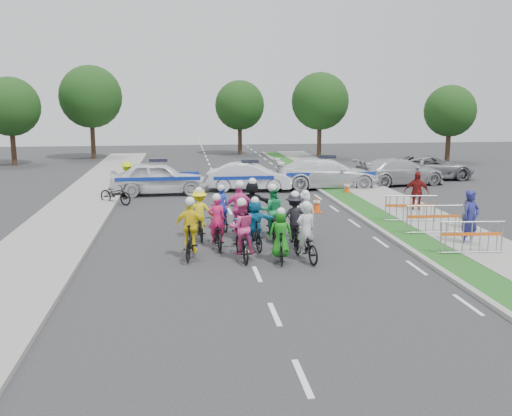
{
  "coord_description": "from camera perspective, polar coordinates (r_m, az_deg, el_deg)",
  "views": [
    {
      "loc": [
        -1.98,
        -14.95,
        4.77
      ],
      "look_at": [
        0.48,
        3.93,
        1.1
      ],
      "focal_mm": 40.0,
      "sensor_mm": 36.0,
      "label": 1
    }
  ],
  "objects": [
    {
      "name": "rider_9",
      "position": [
        19.59,
        -1.66,
        -0.84
      ],
      "size": [
        1.03,
        1.95,
        2.05
      ],
      "rotation": [
        0.0,
        0.0,
        3.14
      ],
      "color": "black",
      "rests_on": "ground"
    },
    {
      "name": "barrier_0",
      "position": [
        18.55,
        20.74,
        -2.93
      ],
      "size": [
        2.03,
        0.66,
        1.12
      ],
      "primitive_type": null,
      "rotation": [
        0.0,
        0.0,
        -0.08
      ],
      "color": "#A5A8AD",
      "rests_on": "ground"
    },
    {
      "name": "rider_4",
      "position": [
        18.58,
        3.84,
        -1.7
      ],
      "size": [
        1.06,
        1.86,
        1.86
      ],
      "rotation": [
        0.0,
        0.0,
        3.08
      ],
      "color": "black",
      "rests_on": "ground"
    },
    {
      "name": "sidewalk_left",
      "position": [
        20.99,
        -19.68,
        -2.69
      ],
      "size": [
        3.0,
        60.0,
        0.13
      ],
      "primitive_type": "cube",
      "color": "gray",
      "rests_on": "ground"
    },
    {
      "name": "spectator_0",
      "position": [
        19.7,
        20.65,
        -1.01
      ],
      "size": [
        0.8,
        0.66,
        1.88
      ],
      "primitive_type": "imported",
      "rotation": [
        0.0,
        0.0,
        0.37
      ],
      "color": "navy",
      "rests_on": "ground"
    },
    {
      "name": "rider_3",
      "position": [
        17.3,
        -6.55,
        -2.66
      ],
      "size": [
        1.01,
        1.87,
        1.9
      ],
      "rotation": [
        0.0,
        0.0,
        2.98
      ],
      "color": "black",
      "rests_on": "ground"
    },
    {
      "name": "cone_0",
      "position": [
        24.35,
        6.09,
        0.37
      ],
      "size": [
        0.4,
        0.4,
        0.7
      ],
      "color": "#F24C0C",
      "rests_on": "ground"
    },
    {
      "name": "rider_5",
      "position": [
        18.19,
        -0.14,
        -1.91
      ],
      "size": [
        1.42,
        1.69,
        1.73
      ],
      "rotation": [
        0.0,
        0.0,
        3.3
      ],
      "color": "black",
      "rests_on": "ground"
    },
    {
      "name": "police_car_1",
      "position": [
        29.9,
        -0.62,
        3.14
      ],
      "size": [
        4.61,
        2.26,
        1.46
      ],
      "primitive_type": "imported",
      "rotation": [
        0.0,
        0.0,
        1.4
      ],
      "color": "silver",
      "rests_on": "ground"
    },
    {
      "name": "rider_2",
      "position": [
        17.07,
        -1.46,
        -2.87
      ],
      "size": [
        0.83,
        1.9,
        1.89
      ],
      "rotation": [
        0.0,
        0.0,
        3.22
      ],
      "color": "black",
      "rests_on": "ground"
    },
    {
      "name": "grass_strip",
      "position": [
        21.92,
        13.56,
        -1.82
      ],
      "size": [
        1.2,
        60.0,
        0.11
      ],
      "primitive_type": "cube",
      "color": "#1D4C18",
      "rests_on": "ground"
    },
    {
      "name": "marshal_hiviz",
      "position": [
        29.26,
        -12.73,
        2.91
      ],
      "size": [
        1.24,
        1.1,
        1.67
      ],
      "primitive_type": "imported",
      "rotation": [
        0.0,
        0.0,
        2.58
      ],
      "color": "#C1DA0B",
      "rests_on": "ground"
    },
    {
      "name": "spectator_2",
      "position": [
        24.92,
        15.74,
        1.52
      ],
      "size": [
        1.12,
        0.83,
        1.76
      ],
      "primitive_type": "imported",
      "rotation": [
        0.0,
        0.0,
        -0.45
      ],
      "color": "maroon",
      "rests_on": "ground"
    },
    {
      "name": "police_car_0",
      "position": [
        29.15,
        -9.7,
        2.98
      ],
      "size": [
        4.9,
        2.07,
        1.65
      ],
      "primitive_type": "imported",
      "rotation": [
        0.0,
        0.0,
        1.6
      ],
      "color": "silver",
      "rests_on": "ground"
    },
    {
      "name": "rider_8",
      "position": [
        19.55,
        1.61,
        -1.06
      ],
      "size": [
        0.83,
        1.92,
        1.93
      ],
      "rotation": [
        0.0,
        0.0,
        3.1
      ],
      "color": "black",
      "rests_on": "ground"
    },
    {
      "name": "tree_0",
      "position": [
        44.61,
        -23.37,
        9.28
      ],
      "size": [
        4.2,
        4.2,
        6.3
      ],
      "color": "#382619",
      "rests_on": "ground"
    },
    {
      "name": "police_car_2",
      "position": [
        30.89,
        7.1,
        3.47
      ],
      "size": [
        5.7,
        2.53,
        1.63
      ],
      "primitive_type": "imported",
      "rotation": [
        0.0,
        0.0,
        1.53
      ],
      "color": "silver",
      "rests_on": "ground"
    },
    {
      "name": "rider_7",
      "position": [
        19.52,
        4.88,
        -1.22
      ],
      "size": [
        0.76,
        1.69,
        1.74
      ],
      "rotation": [
        0.0,
        0.0,
        3.22
      ],
      "color": "black",
      "rests_on": "ground"
    },
    {
      "name": "rider_6",
      "position": [
        18.47,
        -3.95,
        -2.18
      ],
      "size": [
        0.75,
        1.8,
        1.79
      ],
      "rotation": [
        0.0,
        0.0,
        3.22
      ],
      "color": "black",
      "rests_on": "ground"
    },
    {
      "name": "civilian_sedan",
      "position": [
        32.93,
        14.18,
        3.55
      ],
      "size": [
        5.39,
        2.91,
        1.48
      ],
      "primitive_type": "imported",
      "rotation": [
        0.0,
        0.0,
        1.74
      ],
      "color": "#AAAAAE",
      "rests_on": "ground"
    },
    {
      "name": "ground",
      "position": [
        15.82,
        0.11,
        -6.64
      ],
      "size": [
        90.0,
        90.0,
        0.0
      ],
      "primitive_type": "plane",
      "color": "#28282B",
      "rests_on": "ground"
    },
    {
      "name": "tree_3",
      "position": [
        47.47,
        -16.21,
        10.63
      ],
      "size": [
        4.9,
        4.9,
        7.35
      ],
      "color": "#382619",
      "rests_on": "ground"
    },
    {
      "name": "sidewalk_right",
      "position": [
        22.62,
        17.82,
        -1.62
      ],
      "size": [
        2.4,
        60.0,
        0.13
      ],
      "primitive_type": "cube",
      "color": "gray",
      "rests_on": "ground"
    },
    {
      "name": "parked_bike",
      "position": [
        26.81,
        -13.88,
        1.39
      ],
      "size": [
        1.85,
        1.64,
        0.97
      ],
      "primitive_type": "imported",
      "rotation": [
        0.0,
        0.0,
        0.91
      ],
      "color": "black",
      "rests_on": "ground"
    },
    {
      "name": "tree_2",
      "position": [
        45.57,
        18.84,
        9.16
      ],
      "size": [
        3.85,
        3.85,
        5.77
      ],
      "color": "#382619",
      "rests_on": "ground"
    },
    {
      "name": "rider_0",
      "position": [
        17.05,
        4.94,
        -3.27
      ],
      "size": [
        0.94,
        1.87,
        1.82
      ],
      "rotation": [
        0.0,
        0.0,
        3.32
      ],
      "color": "black",
      "rests_on": "ground"
    },
    {
      "name": "civilian_suv",
      "position": [
        35.69,
        17.03,
        3.91
      ],
      "size": [
        5.27,
        2.6,
        1.44
      ],
      "primitive_type": "imported",
      "rotation": [
        0.0,
        0.0,
        1.61
      ],
      "color": "gray",
      "rests_on": "ground"
    },
    {
      "name": "rider_11",
      "position": [
        20.68,
        -0.39,
        -0.09
      ],
      "size": [
        1.62,
        1.93,
        1.97
      ],
      "rotation": [
        0.0,
        0.0,
        3.0
      ],
      "color": "black",
      "rests_on": "ground"
    },
    {
      "name": "tree_4",
      "position": [
        49.21,
        -1.63,
        10.22
      ],
      "size": [
        4.2,
        4.2,
        6.3
      ],
      "color": "#382619",
      "rests_on": "ground"
    },
    {
      "name": "cone_1",
      "position": [
        29.13,
        9.1,
        2.03
      ],
      "size": [
        0.4,
        0.4,
        0.7
      ],
      "color": "#F24C0C",
      "rests_on": "ground"
    },
    {
      "name": "rider_10",
      "position": [
        19.7,
        -5.69,
        -1.05
      ],
      "size": [
        1.04,
        1.81,
        1.81
      ],
      "rotation": [
        0.0,
        0.0,
        3.2
      ],
      "color": "black",
      "rests_on": "ground"
    },
    {
      "name": "barrier_2",
      "position": [
        22.72,
        15.18,
        -0.15
      ],
      "size": [
        2.05,
        0.76,
        1.12
      ],
      "primitive_type": null,
      "rotation": [
        0.0,
        0.0,
        -0.13
      ],
      "color": "#A5A8AD",
      "rests_on": "ground"
    },
    {
      "name": "rider_12",
      "position": [
        21.04,
        -3.5,
        -0.64
      ],
      "size": [
        0.86,
        1.73,
        1.69
      ],
      "rotation": [
        0.0,
        0.0,
        3.32
      ],
      "color": "black",
      "rests_on": "ground"
    },
    {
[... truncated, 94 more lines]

